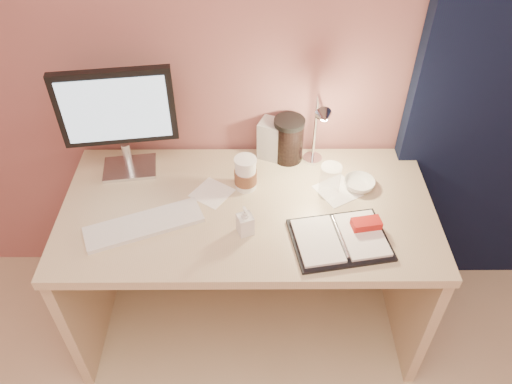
{
  "coord_description": "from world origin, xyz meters",
  "views": [
    {
      "loc": [
        0.02,
        0.04,
        2.04
      ],
      "look_at": [
        0.03,
        1.33,
        0.85
      ],
      "focal_mm": 35.0,
      "sensor_mm": 36.0,
      "label": 1
    }
  ],
  "objects_px": {
    "planner": "(342,238)",
    "lotion_bottle": "(245,220)",
    "keyboard": "(144,225)",
    "coffee_cup": "(246,174)",
    "bowl": "(359,184)",
    "monitor": "(118,114)",
    "clear_cup": "(330,181)",
    "desk": "(249,233)",
    "dark_jar": "(288,142)",
    "desk_lamp": "(317,131)",
    "product_box": "(273,140)"
  },
  "relations": [
    {
      "from": "planner",
      "to": "lotion_bottle",
      "type": "height_order",
      "value": "lotion_bottle"
    },
    {
      "from": "keyboard",
      "to": "coffee_cup",
      "type": "height_order",
      "value": "coffee_cup"
    },
    {
      "from": "keyboard",
      "to": "bowl",
      "type": "distance_m",
      "value": 0.83
    },
    {
      "from": "monitor",
      "to": "lotion_bottle",
      "type": "height_order",
      "value": "monitor"
    },
    {
      "from": "planner",
      "to": "bowl",
      "type": "relative_size",
      "value": 3.08
    },
    {
      "from": "planner",
      "to": "clear_cup",
      "type": "relative_size",
      "value": 2.67
    },
    {
      "from": "desk",
      "to": "keyboard",
      "type": "bearing_deg",
      "value": -154.94
    },
    {
      "from": "planner",
      "to": "clear_cup",
      "type": "distance_m",
      "value": 0.24
    },
    {
      "from": "desk",
      "to": "dark_jar",
      "type": "bearing_deg",
      "value": 52.68
    },
    {
      "from": "monitor",
      "to": "bowl",
      "type": "relative_size",
      "value": 3.82
    },
    {
      "from": "bowl",
      "to": "desk_lamp",
      "type": "bearing_deg",
      "value": 152.18
    },
    {
      "from": "bowl",
      "to": "dark_jar",
      "type": "distance_m",
      "value": 0.33
    },
    {
      "from": "monitor",
      "to": "planner",
      "type": "distance_m",
      "value": 0.94
    },
    {
      "from": "lotion_bottle",
      "to": "bowl",
      "type": "bearing_deg",
      "value": 27.85
    },
    {
      "from": "keyboard",
      "to": "desk",
      "type": "bearing_deg",
      "value": 3.01
    },
    {
      "from": "dark_jar",
      "to": "clear_cup",
      "type": "bearing_deg",
      "value": -57.13
    },
    {
      "from": "clear_cup",
      "to": "desk_lamp",
      "type": "relative_size",
      "value": 0.41
    },
    {
      "from": "monitor",
      "to": "planner",
      "type": "height_order",
      "value": "monitor"
    },
    {
      "from": "coffee_cup",
      "to": "planner",
      "type": "bearing_deg",
      "value": -39.43
    },
    {
      "from": "lotion_bottle",
      "to": "product_box",
      "type": "height_order",
      "value": "product_box"
    },
    {
      "from": "desk_lamp",
      "to": "dark_jar",
      "type": "bearing_deg",
      "value": 132.18
    },
    {
      "from": "desk_lamp",
      "to": "keyboard",
      "type": "bearing_deg",
      "value": -158.3
    },
    {
      "from": "product_box",
      "to": "lotion_bottle",
      "type": "bearing_deg",
      "value": -81.8
    },
    {
      "from": "dark_jar",
      "to": "desk_lamp",
      "type": "xyz_separation_m",
      "value": [
        0.1,
        -0.1,
        0.12
      ]
    },
    {
      "from": "dark_jar",
      "to": "monitor",
      "type": "bearing_deg",
      "value": -173.59
    },
    {
      "from": "planner",
      "to": "coffee_cup",
      "type": "bearing_deg",
      "value": 130.88
    },
    {
      "from": "monitor",
      "to": "coffee_cup",
      "type": "bearing_deg",
      "value": -20.91
    },
    {
      "from": "monitor",
      "to": "dark_jar",
      "type": "bearing_deg",
      "value": -1.52
    },
    {
      "from": "product_box",
      "to": "desk_lamp",
      "type": "xyz_separation_m",
      "value": [
        0.16,
        -0.11,
        0.13
      ]
    },
    {
      "from": "planner",
      "to": "lotion_bottle",
      "type": "distance_m",
      "value": 0.34
    },
    {
      "from": "desk",
      "to": "planner",
      "type": "relative_size",
      "value": 3.82
    },
    {
      "from": "bowl",
      "to": "product_box",
      "type": "bearing_deg",
      "value": 148.44
    },
    {
      "from": "bowl",
      "to": "desk_lamp",
      "type": "distance_m",
      "value": 0.27
    },
    {
      "from": "clear_cup",
      "to": "product_box",
      "type": "distance_m",
      "value": 0.32
    },
    {
      "from": "clear_cup",
      "to": "dark_jar",
      "type": "xyz_separation_m",
      "value": [
        -0.14,
        0.22,
        0.02
      ]
    },
    {
      "from": "bowl",
      "to": "lotion_bottle",
      "type": "height_order",
      "value": "lotion_bottle"
    },
    {
      "from": "monitor",
      "to": "planner",
      "type": "relative_size",
      "value": 1.24
    },
    {
      "from": "desk",
      "to": "clear_cup",
      "type": "height_order",
      "value": "clear_cup"
    },
    {
      "from": "keyboard",
      "to": "bowl",
      "type": "bearing_deg",
      "value": -7.87
    },
    {
      "from": "lotion_bottle",
      "to": "dark_jar",
      "type": "xyz_separation_m",
      "value": [
        0.17,
        0.42,
        0.03
      ]
    },
    {
      "from": "keyboard",
      "to": "lotion_bottle",
      "type": "xyz_separation_m",
      "value": [
        0.36,
        -0.03,
        0.05
      ]
    },
    {
      "from": "desk_lamp",
      "to": "clear_cup",
      "type": "bearing_deg",
      "value": -72.84
    },
    {
      "from": "desk",
      "to": "coffee_cup",
      "type": "height_order",
      "value": "coffee_cup"
    },
    {
      "from": "monitor",
      "to": "keyboard",
      "type": "relative_size",
      "value": 1.08
    },
    {
      "from": "coffee_cup",
      "to": "bowl",
      "type": "height_order",
      "value": "coffee_cup"
    },
    {
      "from": "monitor",
      "to": "product_box",
      "type": "bearing_deg",
      "value": 0.63
    },
    {
      "from": "coffee_cup",
      "to": "bowl",
      "type": "xyz_separation_m",
      "value": [
        0.44,
        -0.01,
        -0.05
      ]
    },
    {
      "from": "keyboard",
      "to": "coffee_cup",
      "type": "relative_size",
      "value": 2.97
    },
    {
      "from": "clear_cup",
      "to": "lotion_bottle",
      "type": "bearing_deg",
      "value": -148.32
    },
    {
      "from": "coffee_cup",
      "to": "desk_lamp",
      "type": "relative_size",
      "value": 0.42
    }
  ]
}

